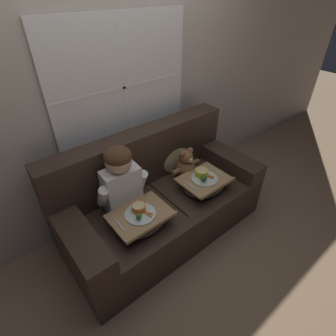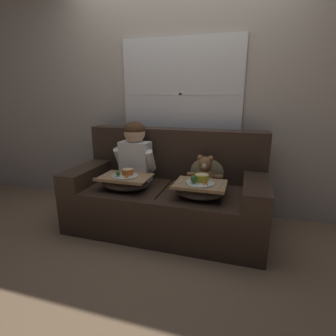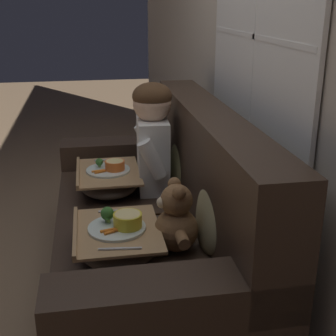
{
  "view_description": "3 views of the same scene",
  "coord_description": "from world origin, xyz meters",
  "px_view_note": "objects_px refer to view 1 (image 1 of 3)",
  "views": [
    {
      "loc": [
        -1.12,
        -1.43,
        2.06
      ],
      "look_at": [
        0.13,
        0.09,
        0.64
      ],
      "focal_mm": 28.0,
      "sensor_mm": 36.0,
      "label": 1
    },
    {
      "loc": [
        0.72,
        -2.31,
        1.3
      ],
      "look_at": [
        -0.0,
        0.07,
        0.61
      ],
      "focal_mm": 28.0,
      "sensor_mm": 36.0,
      "label": 2
    },
    {
      "loc": [
        2.15,
        -0.25,
        1.47
      ],
      "look_at": [
        -0.0,
        0.12,
        0.68
      ],
      "focal_mm": 50.0,
      "sensor_mm": 36.0,
      "label": 3
    }
  ],
  "objects_px": {
    "throw_pillow_behind_teddy": "(175,155)",
    "lap_tray_teddy": "(204,183)",
    "teddy_bear": "(186,165)",
    "throw_pillow_behind_child": "(113,183)",
    "child_figure": "(121,177)",
    "lap_tray_child": "(141,219)",
    "couch": "(159,199)"
  },
  "relations": [
    {
      "from": "throw_pillow_behind_teddy",
      "to": "lap_tray_teddy",
      "type": "distance_m",
      "value": 0.44
    },
    {
      "from": "throw_pillow_behind_teddy",
      "to": "teddy_bear",
      "type": "distance_m",
      "value": 0.18
    },
    {
      "from": "throw_pillow_behind_child",
      "to": "child_figure",
      "type": "relative_size",
      "value": 0.63
    },
    {
      "from": "lap_tray_child",
      "to": "lap_tray_teddy",
      "type": "bearing_deg",
      "value": 0.06
    },
    {
      "from": "child_figure",
      "to": "lap_tray_child",
      "type": "bearing_deg",
      "value": -89.94
    },
    {
      "from": "couch",
      "to": "throw_pillow_behind_teddy",
      "type": "xyz_separation_m",
      "value": [
        0.36,
        0.19,
        0.27
      ]
    },
    {
      "from": "child_figure",
      "to": "teddy_bear",
      "type": "distance_m",
      "value": 0.75
    },
    {
      "from": "lap_tray_teddy",
      "to": "throw_pillow_behind_teddy",
      "type": "bearing_deg",
      "value": 89.98
    },
    {
      "from": "lap_tray_teddy",
      "to": "lap_tray_child",
      "type": "bearing_deg",
      "value": -179.94
    },
    {
      "from": "throw_pillow_behind_child",
      "to": "throw_pillow_behind_teddy",
      "type": "relative_size",
      "value": 0.95
    },
    {
      "from": "throw_pillow_behind_child",
      "to": "lap_tray_teddy",
      "type": "bearing_deg",
      "value": -30.39
    },
    {
      "from": "child_figure",
      "to": "teddy_bear",
      "type": "height_order",
      "value": "child_figure"
    },
    {
      "from": "child_figure",
      "to": "lap_tray_teddy",
      "type": "relative_size",
      "value": 1.38
    },
    {
      "from": "lap_tray_child",
      "to": "throw_pillow_behind_teddy",
      "type": "bearing_deg",
      "value": 30.44
    },
    {
      "from": "couch",
      "to": "lap_tray_child",
      "type": "height_order",
      "value": "couch"
    },
    {
      "from": "child_figure",
      "to": "throw_pillow_behind_child",
      "type": "bearing_deg",
      "value": 89.98
    },
    {
      "from": "throw_pillow_behind_teddy",
      "to": "teddy_bear",
      "type": "relative_size",
      "value": 1.18
    },
    {
      "from": "child_figure",
      "to": "lap_tray_child",
      "type": "xyz_separation_m",
      "value": [
        0.0,
        -0.26,
        -0.27
      ]
    },
    {
      "from": "lap_tray_child",
      "to": "lap_tray_teddy",
      "type": "distance_m",
      "value": 0.72
    },
    {
      "from": "couch",
      "to": "throw_pillow_behind_child",
      "type": "relative_size",
      "value": 4.87
    },
    {
      "from": "teddy_bear",
      "to": "throw_pillow_behind_teddy",
      "type": "bearing_deg",
      "value": 90.01
    },
    {
      "from": "couch",
      "to": "child_figure",
      "type": "relative_size",
      "value": 3.05
    },
    {
      "from": "couch",
      "to": "child_figure",
      "type": "xyz_separation_m",
      "value": [
        -0.36,
        0.02,
        0.43
      ]
    },
    {
      "from": "teddy_bear",
      "to": "lap_tray_teddy",
      "type": "bearing_deg",
      "value": -90.05
    },
    {
      "from": "teddy_bear",
      "to": "lap_tray_child",
      "type": "distance_m",
      "value": 0.77
    },
    {
      "from": "teddy_bear",
      "to": "couch",
      "type": "bearing_deg",
      "value": -177.42
    },
    {
      "from": "child_figure",
      "to": "lap_tray_child",
      "type": "distance_m",
      "value": 0.37
    },
    {
      "from": "throw_pillow_behind_teddy",
      "to": "child_figure",
      "type": "relative_size",
      "value": 0.66
    },
    {
      "from": "throw_pillow_behind_teddy",
      "to": "child_figure",
      "type": "xyz_separation_m",
      "value": [
        -0.72,
        -0.17,
        0.16
      ]
    },
    {
      "from": "child_figure",
      "to": "couch",
      "type": "bearing_deg",
      "value": -3.11
    },
    {
      "from": "couch",
      "to": "lap_tray_teddy",
      "type": "distance_m",
      "value": 0.46
    },
    {
      "from": "couch",
      "to": "child_figure",
      "type": "height_order",
      "value": "child_figure"
    }
  ]
}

